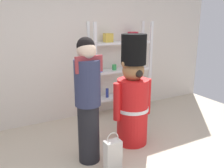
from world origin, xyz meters
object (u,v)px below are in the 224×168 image
object	(u,v)px
person_shopper	(88,99)
shopping_bag	(113,154)
merchandise_shelf	(121,67)
teddy_bear_guard	(133,97)

from	to	relation	value
person_shopper	shopping_bag	xyz separation A→B (m)	(0.19, -0.31, -0.68)
merchandise_shelf	shopping_bag	world-z (taller)	merchandise_shelf
merchandise_shelf	shopping_bag	bearing A→B (deg)	-122.98
merchandise_shelf	person_shopper	size ratio (longest dim) A/B	1.09
merchandise_shelf	teddy_bear_guard	distance (m)	1.33
shopping_bag	teddy_bear_guard	bearing A→B (deg)	38.27
teddy_bear_guard	shopping_bag	size ratio (longest dim) A/B	3.29
teddy_bear_guard	shopping_bag	bearing A→B (deg)	-141.73
teddy_bear_guard	person_shopper	distance (m)	0.80
merchandise_shelf	shopping_bag	distance (m)	2.13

